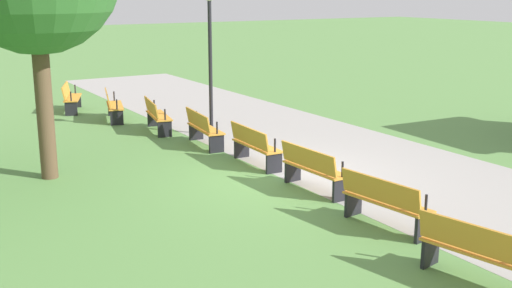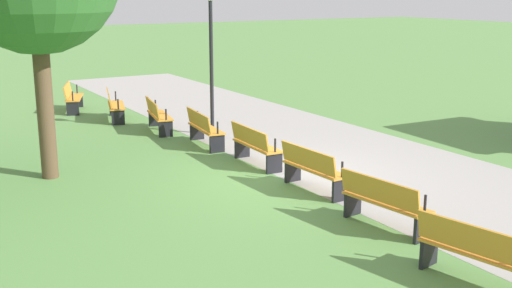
% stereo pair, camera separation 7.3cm
% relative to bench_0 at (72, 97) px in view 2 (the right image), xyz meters
% --- Properties ---
extents(ground_plane, '(120.00, 120.00, 0.00)m').
position_rel_bench_0_xyz_m(ground_plane, '(9.73, 1.81, -0.47)').
color(ground_plane, '#5B8C47').
extents(path_paving, '(34.03, 4.71, 0.01)m').
position_rel_bench_0_xyz_m(path_paving, '(9.73, 4.05, -0.46)').
color(path_paving, '#A39E99').
rests_on(path_paving, ground).
extents(bench_0, '(1.68, 1.01, 0.89)m').
position_rel_bench_0_xyz_m(bench_0, '(0.00, 0.00, 0.00)').
color(bench_0, orange).
rests_on(bench_0, ground).
extents(bench_1, '(1.68, 0.90, 0.89)m').
position_rel_bench_0_xyz_m(bench_1, '(2.10, 0.69, 0.00)').
color(bench_1, orange).
rests_on(bench_1, ground).
extents(bench_2, '(1.68, 0.78, 0.89)m').
position_rel_bench_0_xyz_m(bench_2, '(4.24, 1.20, 0.00)').
color(bench_2, orange).
rests_on(bench_2, ground).
extents(bench_3, '(1.66, 0.66, 0.89)m').
position_rel_bench_0_xyz_m(bench_3, '(6.42, 1.55, 0.00)').
color(bench_3, orange).
rests_on(bench_3, ground).
extents(bench_4, '(1.63, 0.54, 0.89)m').
position_rel_bench_0_xyz_m(bench_4, '(8.62, 1.72, 0.00)').
color(bench_4, orange).
rests_on(bench_4, ground).
extents(bench_5, '(1.63, 0.54, 0.89)m').
position_rel_bench_0_xyz_m(bench_5, '(10.83, 1.72, 0.00)').
color(bench_5, orange).
rests_on(bench_5, ground).
extents(bench_6, '(1.66, 0.66, 0.89)m').
position_rel_bench_0_xyz_m(bench_6, '(13.03, 1.55, 0.00)').
color(bench_6, orange).
rests_on(bench_6, ground).
extents(bench_7, '(1.68, 0.78, 0.89)m').
position_rel_bench_0_xyz_m(bench_7, '(15.21, 1.20, 0.00)').
color(bench_7, orange).
rests_on(bench_7, ground).
extents(lamp_post, '(0.32, 0.32, 3.85)m').
position_rel_bench_0_xyz_m(lamp_post, '(5.34, 2.33, 2.23)').
color(lamp_post, black).
rests_on(lamp_post, ground).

